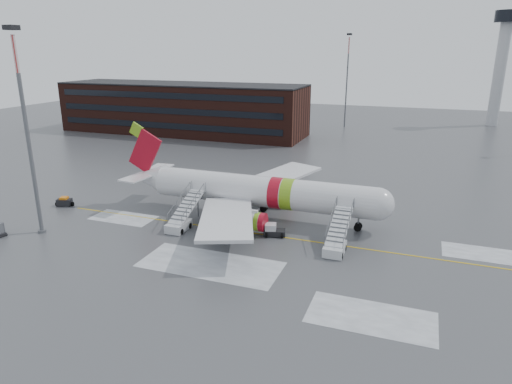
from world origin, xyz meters
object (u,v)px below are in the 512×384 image
at_px(airstair_aft, 182,220).
at_px(pushback_tug, 273,230).
at_px(airstair_fwd, 336,241).
at_px(baggage_tractor, 65,202).
at_px(airliner, 254,191).
at_px(light_mast_near, 27,131).

xyz_separation_m(airstair_aft, pushback_tug, (10.86, 1.59, -0.44)).
bearing_deg(airstair_aft, airstair_fwd, 0.00).
bearing_deg(baggage_tractor, airstair_aft, -4.95).
bearing_deg(airliner, airstair_aft, -135.95).
height_order(baggage_tractor, light_mast_near, light_mast_near).
xyz_separation_m(baggage_tractor, light_mast_near, (4.26, -8.37, 11.28)).
xyz_separation_m(airliner, airstair_fwd, (11.60, -6.54, -2.35)).
distance_m(airstair_fwd, light_mast_near, 35.33).
bearing_deg(pushback_tug, airstair_aft, -171.65).
relative_size(baggage_tractor, light_mast_near, 0.11).
bearing_deg(airstair_aft, baggage_tractor, 175.05).
distance_m(airstair_fwd, pushback_tug, 7.68).
relative_size(airstair_fwd, baggage_tractor, 3.02).
bearing_deg(baggage_tractor, airliner, 10.82).
height_order(airliner, pushback_tug, airliner).
relative_size(airliner, airstair_fwd, 4.55).
xyz_separation_m(airstair_fwd, pushback_tug, (-7.50, 1.59, -0.44)).
xyz_separation_m(airliner, airstair_aft, (-6.76, -6.54, -2.35)).
xyz_separation_m(pushback_tug, light_mast_near, (-25.47, -8.33, 11.19)).
xyz_separation_m(airstair_aft, light_mast_near, (-14.61, -6.74, 10.74)).
bearing_deg(airstair_fwd, airstair_aft, 180.00).
bearing_deg(airstair_fwd, airliner, 150.60).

